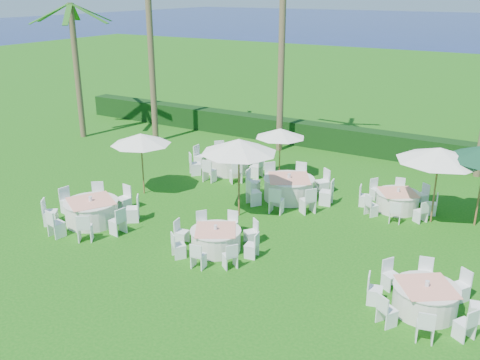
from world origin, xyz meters
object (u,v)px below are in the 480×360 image
at_px(banquet_table_d, 228,162).
at_px(umbrella_a, 141,139).
at_px(banquet_table_e, 289,188).
at_px(umbrella_c, 280,133).
at_px(umbrella_b, 239,146).
at_px(banquet_table_f, 397,201).
at_px(umbrella_d, 439,154).
at_px(banquet_table_c, 425,298).
at_px(banquet_table_a, 92,211).
at_px(banquet_table_b, 216,239).

height_order(banquet_table_d, umbrella_a, umbrella_a).
relative_size(banquet_table_e, umbrella_c, 1.56).
relative_size(banquet_table_e, umbrella_b, 1.21).
xyz_separation_m(banquet_table_e, umbrella_a, (-5.27, -2.43, 1.81)).
xyz_separation_m(banquet_table_f, umbrella_d, (1.34, -0.48, 2.13)).
relative_size(banquet_table_c, umbrella_c, 1.30).
height_order(banquet_table_a, umbrella_a, umbrella_a).
relative_size(banquet_table_a, umbrella_a, 1.33).
distance_m(banquet_table_d, banquet_table_e, 4.09).
distance_m(banquet_table_d, umbrella_b, 5.38).
relative_size(banquet_table_f, umbrella_d, 0.96).
bearing_deg(banquet_table_e, banquet_table_a, -131.82).
bearing_deg(banquet_table_e, banquet_table_f, 14.91).
distance_m(banquet_table_c, umbrella_b, 8.07).
xyz_separation_m(banquet_table_b, banquet_table_d, (-3.70, 6.66, 0.08)).
distance_m(banquet_table_a, umbrella_b, 5.65).
height_order(banquet_table_f, umbrella_d, umbrella_d).
xyz_separation_m(banquet_table_a, banquet_table_d, (1.19, 7.12, 0.02)).
bearing_deg(banquet_table_b, banquet_table_c, -1.23).
bearing_deg(umbrella_a, umbrella_c, 48.34).
bearing_deg(banquet_table_e, banquet_table_d, 157.61).
height_order(banquet_table_a, banquet_table_d, banquet_table_d).
bearing_deg(umbrella_d, umbrella_c, 168.49).
distance_m(banquet_table_b, banquet_table_c, 6.45).
height_order(umbrella_a, umbrella_c, umbrella_a).
relative_size(banquet_table_d, umbrella_b, 1.18).
bearing_deg(umbrella_b, banquet_table_e, 70.39).
xyz_separation_m(banquet_table_b, banquet_table_e, (0.09, 5.10, 0.08)).
height_order(banquet_table_f, umbrella_a, umbrella_a).
xyz_separation_m(banquet_table_c, umbrella_c, (-7.74, 7.18, 1.65)).
distance_m(banquet_table_f, umbrella_d, 2.56).
relative_size(banquet_table_b, banquet_table_f, 1.01).
bearing_deg(banquet_table_a, banquet_table_e, 48.18).
bearing_deg(banquet_table_a, banquet_table_f, 36.51).
relative_size(banquet_table_d, umbrella_c, 1.53).
height_order(banquet_table_d, umbrella_b, umbrella_b).
relative_size(banquet_table_e, banquet_table_f, 1.25).
bearing_deg(banquet_table_d, banquet_table_f, -3.73).
xyz_separation_m(banquet_table_e, umbrella_c, (-1.38, 1.94, 1.58)).
height_order(banquet_table_b, banquet_table_e, banquet_table_e).
distance_m(banquet_table_d, umbrella_c, 2.90).
bearing_deg(umbrella_a, banquet_table_f, 20.68).
bearing_deg(banquet_table_c, banquet_table_a, -178.38).
distance_m(umbrella_b, umbrella_c, 4.40).
bearing_deg(banquet_table_f, umbrella_b, -144.43).
height_order(banquet_table_e, umbrella_a, umbrella_a).
bearing_deg(umbrella_c, banquet_table_d, -171.04).
distance_m(banquet_table_b, banquet_table_d, 7.62).
relative_size(banquet_table_e, umbrella_d, 1.20).
height_order(banquet_table_d, umbrella_c, umbrella_c).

